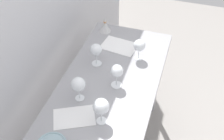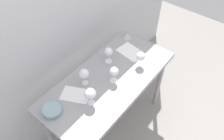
% 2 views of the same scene
% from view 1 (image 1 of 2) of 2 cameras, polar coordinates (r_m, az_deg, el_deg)
% --- Properties ---
extents(back_wall, '(3.80, 0.04, 2.60)m').
position_cam_1_polar(back_wall, '(1.88, -15.55, 9.24)').
color(back_wall, silver).
rests_on(back_wall, ground_plane).
extents(steel_counter, '(1.40, 0.65, 0.90)m').
position_cam_1_polar(steel_counter, '(2.02, -0.69, -4.90)').
color(steel_counter, '#96969B').
rests_on(steel_counter, ground_plane).
extents(wine_glass_near_left, '(0.10, 0.10, 0.18)m').
position_cam_1_polar(wine_glass_near_left, '(1.64, -2.20, -7.34)').
color(wine_glass_near_left, white).
rests_on(wine_glass_near_left, steel_counter).
extents(wine_glass_near_center, '(0.08, 0.08, 0.17)m').
position_cam_1_polar(wine_glass_near_center, '(1.85, 0.94, -0.33)').
color(wine_glass_near_center, white).
rests_on(wine_glass_near_center, steel_counter).
extents(wine_glass_far_right, '(0.09, 0.09, 0.17)m').
position_cam_1_polar(wine_glass_far_right, '(2.03, -3.19, 3.95)').
color(wine_glass_far_right, white).
rests_on(wine_glass_far_right, steel_counter).
extents(wine_glass_far_left, '(0.09, 0.09, 0.17)m').
position_cam_1_polar(wine_glass_far_left, '(1.78, -6.71, -2.94)').
color(wine_glass_far_left, white).
rests_on(wine_glass_far_left, steel_counter).
extents(wine_glass_near_right, '(0.09, 0.09, 0.16)m').
position_cam_1_polar(wine_glass_near_right, '(2.09, 5.47, 4.80)').
color(wine_glass_near_right, white).
rests_on(wine_glass_near_right, steel_counter).
extents(tasting_sheet_upper, '(0.22, 0.29, 0.00)m').
position_cam_1_polar(tasting_sheet_upper, '(2.27, 1.44, 4.83)').
color(tasting_sheet_upper, white).
rests_on(tasting_sheet_upper, steel_counter).
extents(tasting_sheet_lower, '(0.26, 0.29, 0.00)m').
position_cam_1_polar(tasting_sheet_lower, '(1.77, -7.53, -9.26)').
color(tasting_sheet_lower, white).
rests_on(tasting_sheet_lower, steel_counter).
extents(decanter_funnel, '(0.10, 0.10, 0.14)m').
position_cam_1_polar(decanter_funnel, '(2.41, -1.40, 8.62)').
color(decanter_funnel, silver).
rests_on(decanter_funnel, steel_counter).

